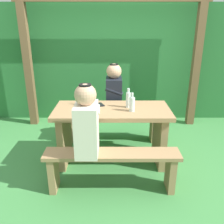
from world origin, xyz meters
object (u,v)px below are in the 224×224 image
object	(u,v)px
person_black_coat	(114,91)
bottle_left	(128,99)
bench_near	(112,163)
bottle_right	(89,98)
cell_phone	(100,105)
picnic_table	(112,126)
bench_far	(112,121)
drinking_glass	(97,108)
bottle_center	(132,104)
person_white_shirt	(86,123)

from	to	relation	value
person_black_coat	bottle_left	bearing A→B (deg)	-72.23
bench_near	bottle_right	distance (m)	0.89
person_black_coat	cell_phone	xyz separation A→B (m)	(-0.17, -0.44, -0.06)
picnic_table	bottle_left	size ratio (longest dim) A/B	5.88
bench_far	drinking_glass	distance (m)	0.81
bottle_left	bottle_center	size ratio (longest dim) A/B	1.07
bench_far	person_black_coat	xyz separation A→B (m)	(0.03, -0.00, 0.46)
person_black_coat	bottle_center	world-z (taller)	person_black_coat
bench_far	person_black_coat	distance (m)	0.46
bench_far	person_white_shirt	size ratio (longest dim) A/B	1.95
bench_near	person_black_coat	bearing A→B (deg)	88.65
drinking_glass	bottle_center	xyz separation A→B (m)	(0.41, -0.01, 0.05)
cell_phone	picnic_table	bearing A→B (deg)	-66.14
bench_near	cell_phone	distance (m)	0.83
person_white_shirt	person_black_coat	distance (m)	1.18
picnic_table	person_black_coat	bearing A→B (deg)	87.29
bench_near	bottle_left	bearing A→B (deg)	72.50
person_white_shirt	bottle_center	size ratio (longest dim) A/B	3.22
bench_far	bottle_right	xyz separation A→B (m)	(-0.28, -0.47, 0.50)
bench_near	bottle_center	world-z (taller)	bottle_center
person_black_coat	drinking_glass	world-z (taller)	person_black_coat
person_white_shirt	bench_far	bearing A→B (deg)	77.81
bottle_right	cell_phone	xyz separation A→B (m)	(0.13, 0.03, -0.10)
bench_near	bottle_center	bearing A→B (deg)	64.52
person_white_shirt	person_black_coat	bearing A→B (deg)	76.48
bottle_left	bottle_center	world-z (taller)	bottle_left
person_black_coat	bottle_right	xyz separation A→B (m)	(-0.31, -0.47, 0.04)
picnic_table	cell_phone	bearing A→B (deg)	137.01
picnic_table	bottle_left	world-z (taller)	bottle_left
drinking_glass	cell_phone	world-z (taller)	drinking_glass
drinking_glass	bottle_left	xyz separation A→B (m)	(0.37, 0.13, 0.06)
picnic_table	bench_far	xyz separation A→B (m)	(0.00, 0.58, -0.17)
drinking_glass	bottle_right	xyz separation A→B (m)	(-0.10, 0.19, 0.06)
picnic_table	bottle_left	distance (m)	0.39
bench_far	person_white_shirt	xyz separation A→B (m)	(-0.25, -1.15, 0.46)
person_white_shirt	bottle_left	world-z (taller)	person_white_shirt
person_white_shirt	bottle_left	size ratio (longest dim) A/B	3.02
person_white_shirt	person_black_coat	world-z (taller)	same
person_black_coat	bottle_right	distance (m)	0.56
person_black_coat	bottle_center	distance (m)	0.70
bench_near	cell_phone	size ratio (longest dim) A/B	10.00
bench_near	bottle_right	xyz separation A→B (m)	(-0.28, 0.68, 0.50)
picnic_table	drinking_glass	world-z (taller)	drinking_glass
picnic_table	bench_near	bearing A→B (deg)	-90.00
bench_near	bench_far	xyz separation A→B (m)	(0.00, 1.16, 0.00)
drinking_glass	bottle_center	world-z (taller)	bottle_center
bench_far	bottle_center	bearing A→B (deg)	-70.77
bench_near	cell_phone	bearing A→B (deg)	101.64
picnic_table	person_white_shirt	bearing A→B (deg)	-113.43
bench_near	person_white_shirt	distance (m)	0.52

